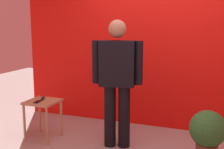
% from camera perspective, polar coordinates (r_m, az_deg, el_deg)
% --- Properties ---
extents(back_wall_red, '(4.80, 0.12, 2.85)m').
position_cam_1_polar(back_wall_red, '(4.84, 8.92, 6.48)').
color(back_wall_red, red).
rests_on(back_wall_red, ground_plane).
extents(standing_person, '(0.70, 0.33, 1.75)m').
position_cam_1_polar(standing_person, '(3.99, 1.01, -0.57)').
color(standing_person, black).
rests_on(standing_person, ground_plane).
extents(side_table, '(0.45, 0.45, 0.58)m').
position_cam_1_polar(side_table, '(4.50, -13.22, -6.28)').
color(side_table, tan).
rests_on(side_table, ground_plane).
extents(cell_phone, '(0.09, 0.15, 0.01)m').
position_cam_1_polar(cell_phone, '(4.41, -14.17, -5.13)').
color(cell_phone, black).
rests_on(cell_phone, side_table).
extents(tv_remote, '(0.12, 0.17, 0.02)m').
position_cam_1_polar(tv_remote, '(4.56, -13.22, -4.49)').
color(tv_remote, black).
rests_on(tv_remote, side_table).
extents(potted_plant, '(0.44, 0.44, 0.69)m').
position_cam_1_polar(potted_plant, '(3.77, 17.97, -10.78)').
color(potted_plant, brown).
rests_on(potted_plant, ground_plane).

